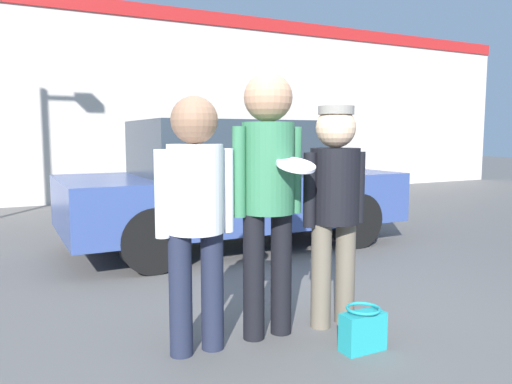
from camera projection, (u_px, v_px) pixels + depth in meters
name	position (u px, v px, depth m)	size (l,w,h in m)	color
ground_plane	(287.00, 322.00, 3.82)	(56.00, 56.00, 0.00)	#5B5956
storefront_building	(96.00, 101.00, 10.53)	(24.00, 0.22, 4.24)	beige
person_left	(195.00, 203.00, 3.19)	(0.53, 0.36, 1.67)	#1E2338
person_middle_with_frisbee	(268.00, 179.00, 3.44)	(0.53, 0.57, 1.84)	black
person_right	(335.00, 196.00, 3.67)	(0.53, 0.36, 1.63)	#665B4C
parked_car_near	(232.00, 184.00, 6.42)	(4.24, 1.91, 1.60)	#334784
shrub	(213.00, 167.00, 10.91)	(1.48, 1.48, 1.48)	#387A3D
handbag	(363.00, 330.00, 3.30)	(0.30, 0.23, 0.30)	teal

